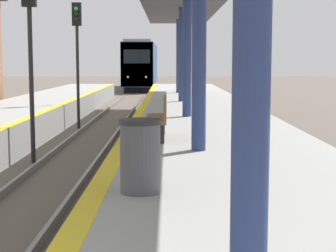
{
  "coord_description": "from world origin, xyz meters",
  "views": [
    {
      "loc": [
        2.59,
        -2.73,
        2.68
      ],
      "look_at": [
        2.62,
        13.33,
        0.84
      ],
      "focal_mm": 60.0,
      "sensor_mm": 36.0,
      "label": 1
    }
  ],
  "objects": [
    {
      "name": "signal_far",
      "position": [
        -1.01,
        19.71,
        3.46
      ],
      "size": [
        0.36,
        0.31,
        4.99
      ],
      "color": "black",
      "rests_on": "ground"
    },
    {
      "name": "train",
      "position": [
        0.0,
        52.36,
        2.33
      ],
      "size": [
        2.75,
        16.59,
        4.58
      ],
      "color": "black",
      "rests_on": "ground"
    },
    {
      "name": "trash_bin",
      "position": [
        2.24,
        4.4,
        1.48
      ],
      "size": [
        0.55,
        0.55,
        0.95
      ],
      "color": "#4C4C51",
      "rests_on": "platform_right"
    },
    {
      "name": "signal_mid",
      "position": [
        -0.99,
        11.99,
        3.46
      ],
      "size": [
        0.36,
        0.31,
        4.99
      ],
      "color": "black",
      "rests_on": "ground"
    },
    {
      "name": "bench",
      "position": [
        2.41,
        9.51,
        1.49
      ],
      "size": [
        0.44,
        1.79,
        0.92
      ],
      "color": "brown",
      "rests_on": "platform_right"
    }
  ]
}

